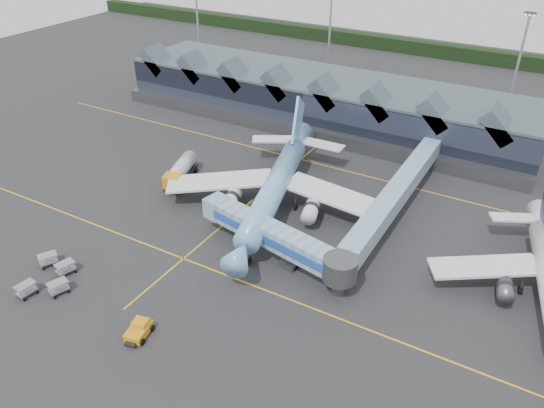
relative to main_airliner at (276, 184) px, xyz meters
The scene contains 10 objects.
ground 12.42m from the main_airliner, 111.76° to the right, with size 260.00×260.00×0.00m, color #2B2B2D.
taxi_stripes 6.01m from the main_airliner, 168.24° to the right, with size 120.00×60.00×0.01m.
tree_line_far 99.21m from the main_airliner, 92.52° to the left, with size 260.00×4.00×4.00m, color black.
terminal 37.65m from the main_airliner, 104.49° to the left, with size 90.00×22.25×12.52m.
light_masts 55.15m from the main_airliner, 72.22° to the left, with size 132.40×42.56×22.45m.
main_airliner is the anchor object (origin of this frame).
jet_bridge 15.27m from the main_airliner, 56.81° to the right, with size 25.89×8.52×5.53m.
fuel_truck 18.90m from the main_airliner, behind, with size 5.87×11.07×3.73m.
pushback_tug 33.31m from the main_airliner, 89.41° to the right, with size 3.11×4.24×1.74m.
baggage_carts 35.83m from the main_airliner, 117.67° to the right, with size 8.39×8.47×1.72m.
Camera 1 is at (40.75, -53.45, 45.67)m, focal length 35.00 mm.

